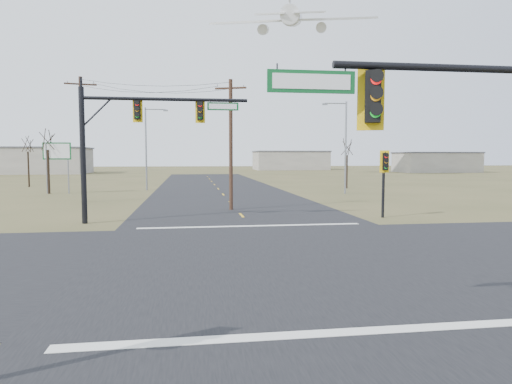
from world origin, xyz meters
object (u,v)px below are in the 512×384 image
Objects in this scene: highway_sign at (57,157)px; utility_pole_far at (82,138)px; streetlight_a at (344,142)px; bare_tree_c at (347,147)px; mast_arm_far at (135,126)px; bare_tree_b at (28,144)px; utility_pole_near at (231,143)px; pedestal_signal_ne at (385,168)px; bare_tree_a at (47,139)px; streetlight_c at (148,144)px.

utility_pole_far is at bearing -62.06° from highway_sign.
streetlight_a reaches higher than highway_sign.
streetlight_a is at bearing -111.99° from bare_tree_c.
mast_arm_far reaches higher than bare_tree_b.
utility_pole_near is 0.98× the size of streetlight_a.
pedestal_signal_ne is 33.34m from highway_sign.
utility_pole_near is at bearing 49.96° from mast_arm_far.
highway_sign is (-16.07, 16.65, -1.00)m from utility_pole_near.
utility_pole_far is (-5.67, 12.57, -0.17)m from mast_arm_far.
bare_tree_a is 12.20m from bare_tree_b.
mast_arm_far is 24.22m from highway_sign.
highway_sign is (-10.21, 21.89, -1.73)m from mast_arm_far.
mast_arm_far is 1.81× the size of highway_sign.
mast_arm_far is at bearing -63.04° from highway_sign.
bare_tree_b is at bearing 157.19° from streetlight_c.
bare_tree_a is at bearing 135.51° from utility_pole_near.
pedestal_signal_ne is 0.67× the size of bare_tree_c.
bare_tree_a is 32.60m from bare_tree_c.
mast_arm_far is 25.15m from streetlight_c.
mast_arm_far is 0.92× the size of utility_pole_far.
bare_tree_b is at bearing 150.78° from pedestal_signal_ne.
streetlight_a is 1.38× the size of bare_tree_b.
streetlight_c is (4.13, 12.53, -0.16)m from utility_pole_far.
streetlight_c is at bearing 22.29° from highway_sign.
streetlight_a reaches higher than bare_tree_b.
highway_sign reaches higher than pedestal_signal_ne.
utility_pole_near is at bearing -44.08° from highway_sign.
bare_tree_c reaches higher than highway_sign.
bare_tree_a is at bearing -63.27° from bare_tree_b.
utility_pole_near is at bearing -127.90° from bare_tree_c.
streetlight_c is 1.37× the size of bare_tree_b.
pedestal_signal_ne is 45.50m from bare_tree_b.
streetlight_a reaches higher than utility_pole_near.
utility_pole_far is at bearing -162.59° from streetlight_a.
utility_pole_far is at bearing 147.52° from utility_pole_near.
streetlight_a reaches higher than bare_tree_a.
mast_arm_far reaches higher than bare_tree_c.
bare_tree_c is at bearing 92.63° from pedestal_signal_ne.
utility_pole_far is 10.74m from bare_tree_a.
bare_tree_a is at bearing -174.19° from bare_tree_c.
utility_pole_near is 17.55m from streetlight_a.
streetlight_c is (-1.54, 25.11, -0.33)m from mast_arm_far.
bare_tree_a is at bearing 156.74° from pedestal_signal_ne.
pedestal_signal_ne is at bearing 7.44° from mast_arm_far.
pedestal_signal_ne is (14.76, -0.19, -2.39)m from mast_arm_far.
streetlight_a is (3.55, 17.78, 2.11)m from pedestal_signal_ne.
utility_pole_near is 0.89× the size of utility_pole_far.
utility_pole_near is at bearing -50.85° from bare_tree_b.
bare_tree_b is (-16.55, 32.75, -0.12)m from mast_arm_far.
bare_tree_b is (-31.30, 32.94, 2.26)m from pedestal_signal_ne.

